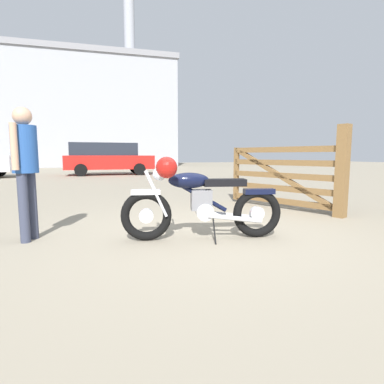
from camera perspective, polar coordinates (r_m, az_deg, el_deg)
The scene contains 6 objects.
ground_plane at distance 4.24m, azimuth 3.10°, elevation -7.85°, with size 80.00×80.00×0.00m, color gray.
vintage_motorcycle at distance 3.89m, azimuth 1.29°, elevation -1.80°, with size 2.07×0.73×1.07m.
timber_gate at distance 6.29m, azimuth 18.40°, elevation 3.12°, with size 1.16×2.37×1.60m.
bystander at distance 4.32m, azimuth -28.68°, elevation 5.26°, with size 0.30×0.44×1.66m.
dark_sedan_left at distance 17.58m, azimuth -15.45°, elevation 6.18°, with size 4.76×2.09×1.74m.
industrial_building at distance 34.29m, azimuth -17.99°, elevation 13.77°, with size 16.28×10.46×23.44m.
Camera 1 is at (-1.36, -3.87, 1.08)m, focal length 28.62 mm.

